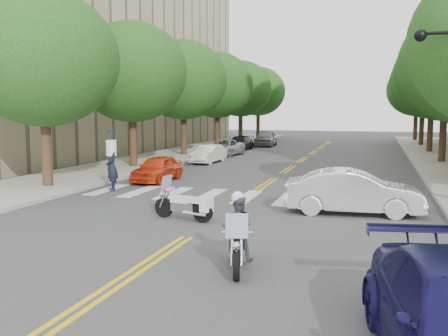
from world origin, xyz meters
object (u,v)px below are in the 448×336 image
at_px(convertible, 353,192).
at_px(motorcycle_parked, 188,205).
at_px(motorcycle_police, 238,234).
at_px(officer_standing, 112,167).

bearing_deg(convertible, motorcycle_parked, 113.39).
relative_size(motorcycle_police, officer_standing, 1.00).
bearing_deg(motorcycle_parked, motorcycle_police, -133.10).
relative_size(motorcycle_police, motorcycle_parked, 0.99).
height_order(motorcycle_parked, officer_standing, officer_standing).
distance_m(motorcycle_police, convertible, 6.91).
height_order(officer_standing, convertible, officer_standing).
height_order(motorcycle_police, convertible, motorcycle_police).
bearing_deg(motorcycle_parked, convertible, -49.56).
height_order(motorcycle_police, officer_standing, officer_standing).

